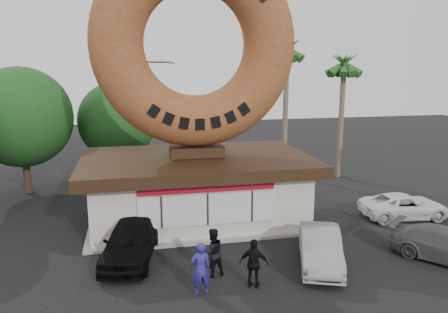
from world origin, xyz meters
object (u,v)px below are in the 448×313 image
person_left (201,268)px  person_right (254,263)px  car_white (404,206)px  person_center (212,252)px  giant_donut (195,44)px  street_lamp (149,112)px  donut_shop (197,186)px  car_silver (320,247)px  car_black (130,241)px

person_left → person_right: 1.91m
person_left → car_white: bearing=-158.6°
person_center → car_white: (10.80, 4.13, -0.30)m
giant_donut → street_lamp: giant_donut is taller
car_white → donut_shop: bearing=84.0°
car_silver → person_center: bearing=-159.8°
car_black → person_center: bearing=-23.0°
donut_shop → person_center: 6.18m
car_silver → giant_donut: bearing=142.7°
giant_donut → car_white: size_ratio=2.17×
car_black → donut_shop: bearing=62.4°
donut_shop → person_right: (0.91, -7.26, -0.88)m
person_right → car_white: size_ratio=0.40×
car_white → street_lamp: bearing=50.5°
car_black → person_left: bearing=-42.9°
car_black → car_white: car_black is taller
street_lamp → person_right: 17.86m
street_lamp → person_center: street_lamp is taller
person_left → person_center: 1.38m
person_center → car_white: 11.57m
car_silver → car_white: car_silver is taller
street_lamp → car_silver: (5.80, -16.09, -3.78)m
person_left → car_white: person_left is taller
person_right → car_black: 5.32m
donut_shop → car_black: size_ratio=2.41×
giant_donut → car_black: 9.47m
person_center → car_black: 3.61m
person_left → person_center: person_left is taller
street_lamp → car_white: 17.60m
person_left → car_white: size_ratio=0.42×
donut_shop → person_right: donut_shop is taller
street_lamp → car_silver: bearing=-70.2°
street_lamp → person_left: street_lamp is taller
person_center → car_black: bearing=-52.6°
car_silver → donut_shop: bearing=142.7°
car_silver → car_white: size_ratio=0.96×
giant_donut → car_silver: size_ratio=2.27×
person_right → donut_shop: bearing=-58.3°
street_lamp → person_left: 17.73m
giant_donut → person_center: size_ratio=5.28×
donut_shop → car_silver: donut_shop is taller
giant_donut → car_white: giant_donut is taller
giant_donut → person_right: giant_donut is taller
car_white → car_black: bearing=103.3°
person_center → car_black: (-2.96, 2.06, -0.13)m
donut_shop → street_lamp: (-1.86, 10.02, 2.72)m
donut_shop → car_silver: size_ratio=2.61×
donut_shop → street_lamp: street_lamp is taller
giant_donut → person_right: bearing=-82.8°
car_black → car_white: size_ratio=1.04×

